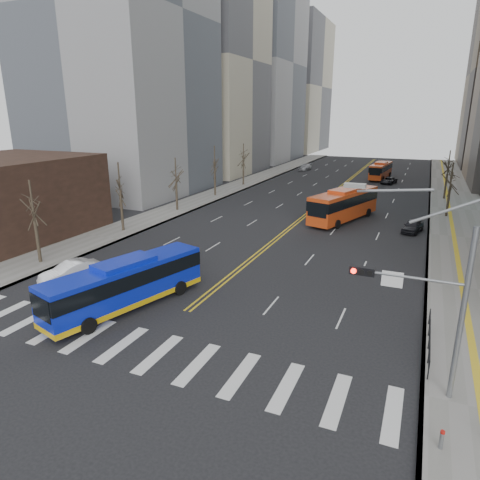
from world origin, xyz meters
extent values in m
plane|color=black|center=(0.00, 0.00, 0.00)|extent=(220.00, 220.00, 0.00)
cube|color=slate|center=(17.50, 45.00, 0.07)|extent=(7.00, 130.00, 0.15)
cube|color=slate|center=(-16.50, 45.00, 0.07)|extent=(5.00, 130.00, 0.15)
cube|color=silver|center=(-10.64, 0.00, 0.01)|extent=(0.70, 4.00, 0.01)
cube|color=silver|center=(-8.27, 0.00, 0.01)|extent=(0.70, 4.00, 0.01)
cube|color=silver|center=(-5.91, 0.00, 0.01)|extent=(0.70, 4.00, 0.01)
cube|color=silver|center=(-3.55, 0.00, 0.01)|extent=(0.70, 4.00, 0.01)
cube|color=silver|center=(-1.18, 0.00, 0.01)|extent=(0.70, 4.00, 0.01)
cube|color=silver|center=(1.18, 0.00, 0.01)|extent=(0.70, 4.00, 0.01)
cube|color=silver|center=(3.55, 0.00, 0.01)|extent=(0.70, 4.00, 0.01)
cube|color=silver|center=(5.91, 0.00, 0.01)|extent=(0.70, 4.00, 0.01)
cube|color=silver|center=(8.27, 0.00, 0.01)|extent=(0.70, 4.00, 0.01)
cube|color=silver|center=(10.64, 0.00, 0.01)|extent=(0.70, 4.00, 0.01)
cube|color=silver|center=(13.00, 0.00, 0.01)|extent=(0.70, 4.00, 0.01)
cube|color=gold|center=(-0.20, 55.00, 0.01)|extent=(0.15, 100.00, 0.01)
cube|color=gold|center=(0.20, 55.00, 0.01)|extent=(0.15, 100.00, 0.01)
cube|color=gray|center=(-31.00, 40.00, 26.00)|extent=(22.00, 24.00, 52.00)
cube|color=#A19982|center=(-31.00, 66.00, 22.00)|extent=(22.00, 22.00, 44.00)
cube|color=gray|center=(-30.00, 93.00, 24.00)|extent=(20.00, 26.00, 48.00)
cube|color=#A19982|center=(-29.00, 125.00, 20.00)|extent=(18.00, 30.00, 40.00)
cylinder|color=gray|center=(15.20, 2.00, 4.00)|extent=(0.24, 0.24, 8.00)
cylinder|color=gray|center=(12.95, 2.00, 5.50)|extent=(4.50, 0.12, 0.12)
cube|color=black|center=(11.00, 2.00, 5.50)|extent=(1.10, 0.28, 0.38)
cylinder|color=#FF190C|center=(10.65, 1.84, 5.50)|extent=(0.24, 0.08, 0.24)
cylinder|color=black|center=(11.00, 1.84, 5.50)|extent=(0.24, 0.08, 0.24)
cylinder|color=black|center=(11.35, 1.84, 5.50)|extent=(0.24, 0.08, 0.24)
cube|color=silver|center=(12.30, 2.00, 5.30)|extent=(0.90, 0.06, 0.70)
cube|color=#999993|center=(10.40, 2.00, 9.30)|extent=(0.90, 0.35, 0.18)
cube|color=black|center=(14.30, 6.00, 1.15)|extent=(0.04, 6.00, 0.04)
cylinder|color=black|center=(14.30, 3.00, 0.65)|extent=(0.06, 0.06, 1.00)
cylinder|color=black|center=(14.30, 4.50, 0.65)|extent=(0.06, 0.06, 1.00)
cylinder|color=black|center=(14.30, 6.00, 0.65)|extent=(0.06, 0.06, 1.00)
cylinder|color=black|center=(14.30, 7.50, 0.65)|extent=(0.06, 0.06, 1.00)
cylinder|color=black|center=(14.30, 9.00, 0.65)|extent=(0.06, 0.06, 1.00)
cylinder|color=gray|center=(14.80, -1.50, 0.50)|extent=(0.16, 0.16, 0.70)
cylinder|color=#B2140F|center=(14.80, -1.50, 0.88)|extent=(0.17, 0.17, 0.10)
cylinder|color=#2B231A|center=(-16.00, 8.00, 1.88)|extent=(0.28, 0.28, 3.75)
cylinder|color=#2B231A|center=(-16.00, 19.00, 1.95)|extent=(0.28, 0.28, 3.90)
cylinder|color=#2B231A|center=(-16.00, 30.00, 1.80)|extent=(0.28, 0.28, 3.60)
cylinder|color=#2B231A|center=(-16.00, 41.00, 2.00)|extent=(0.28, 0.28, 4.00)
cylinder|color=#2B231A|center=(-16.00, 52.00, 1.90)|extent=(0.28, 0.28, 3.80)
cylinder|color=#2B231A|center=(16.00, 40.00, 1.75)|extent=(0.28, 0.28, 3.50)
cylinder|color=#2B231A|center=(16.00, 52.00, 1.88)|extent=(0.28, 0.28, 3.75)
cube|color=#0C1FB8|center=(-3.86, 4.00, 1.66)|extent=(5.32, 11.38, 2.63)
cube|color=black|center=(-3.86, 4.00, 2.20)|extent=(5.38, 11.41, 0.95)
cube|color=#0C1FB8|center=(-3.86, 4.00, 3.08)|extent=(2.87, 4.27, 0.40)
cube|color=#D0A00A|center=(-3.86, 4.00, 0.55)|extent=(5.38, 11.41, 0.35)
cylinder|color=black|center=(-5.97, 0.89, 0.50)|extent=(0.56, 1.04, 1.00)
cylinder|color=black|center=(-3.73, 0.24, 0.50)|extent=(0.56, 1.04, 1.00)
cylinder|color=black|center=(-3.99, 7.76, 0.50)|extent=(0.56, 1.04, 1.00)
cylinder|color=black|center=(-1.76, 7.11, 0.50)|extent=(0.56, 1.04, 1.00)
cube|color=#C73F15|center=(4.74, 33.32, 1.91)|extent=(6.22, 12.19, 3.12)
cube|color=black|center=(4.74, 33.32, 2.50)|extent=(6.29, 12.22, 1.11)
cube|color=#C73F15|center=(4.74, 33.32, 3.57)|extent=(3.34, 4.64, 0.40)
cylinder|color=black|center=(2.28, 30.10, 0.50)|extent=(0.59, 1.04, 1.00)
cylinder|color=black|center=(4.86, 29.27, 0.50)|extent=(0.59, 1.04, 1.00)
cylinder|color=black|center=(4.61, 37.37, 0.50)|extent=(0.59, 1.04, 1.00)
cylinder|color=black|center=(7.20, 36.54, 0.50)|extent=(0.59, 1.04, 1.00)
cube|color=#C73F15|center=(5.19, 69.17, 1.65)|extent=(3.28, 10.34, 2.61)
cube|color=black|center=(5.19, 69.17, 2.18)|extent=(3.34, 10.37, 0.95)
cube|color=#C73F15|center=(5.19, 69.17, 3.06)|extent=(2.18, 3.72, 0.40)
cylinder|color=black|center=(3.73, 66.05, 0.50)|extent=(0.40, 1.02, 1.00)
cylinder|color=black|center=(6.03, 65.82, 0.50)|extent=(0.40, 1.02, 1.00)
cylinder|color=black|center=(4.36, 72.52, 0.50)|extent=(0.40, 1.02, 1.00)
cylinder|color=black|center=(6.66, 72.30, 0.50)|extent=(0.40, 1.02, 1.00)
imported|color=white|center=(-10.58, 6.00, 0.76)|extent=(3.12, 4.88, 1.52)
imported|color=black|center=(12.50, 31.06, 0.67)|extent=(2.44, 4.17, 1.33)
imported|color=#A5A6AB|center=(-11.34, 75.86, 0.66)|extent=(2.40, 4.77, 1.33)
imported|color=black|center=(7.22, 63.78, 0.58)|extent=(2.89, 4.54, 1.17)
camera|label=1|loc=(13.11, -16.60, 12.31)|focal=32.00mm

